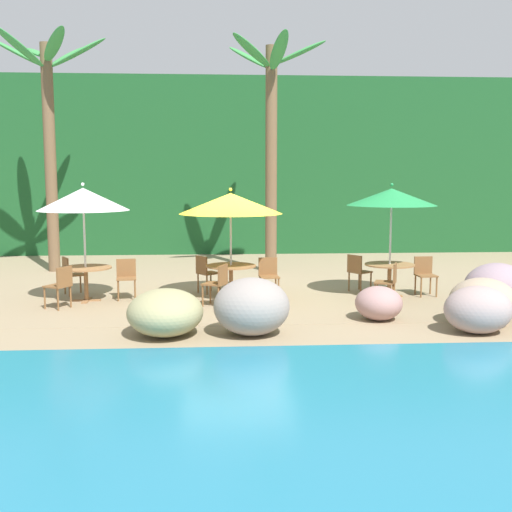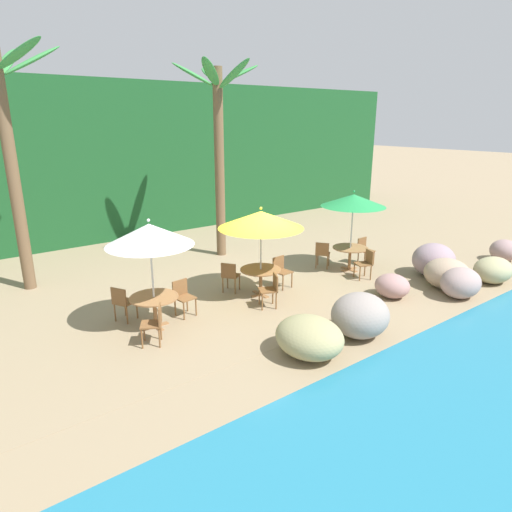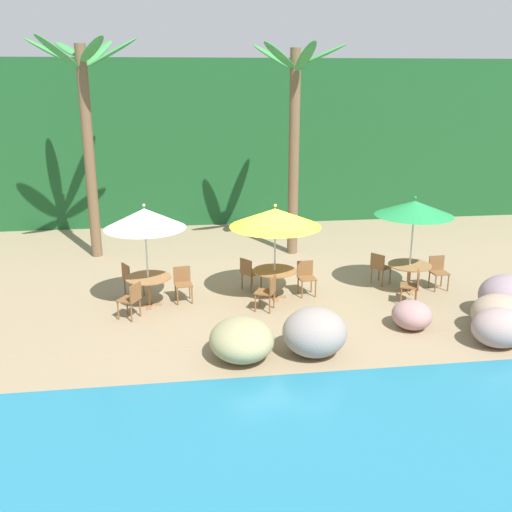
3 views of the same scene
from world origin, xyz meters
name	(u,v)px [view 3 (image 3 of 3)]	position (x,y,z in m)	size (l,w,h in m)	color
ground_plane	(280,297)	(0.00, 0.00, 0.00)	(120.00, 120.00, 0.00)	#937F60
terrace_deck	(280,297)	(0.00, 0.00, 0.00)	(18.00, 5.20, 0.01)	#937F60
foliage_backdrop	(240,141)	(0.00, 9.00, 3.00)	(28.00, 2.40, 6.00)	#194C23
rock_seawall	(452,320)	(3.18, -2.90, 0.42)	(10.73, 2.88, 1.01)	#9A9566
umbrella_white	(145,218)	(-3.27, -0.14, 2.19)	(1.93, 1.93, 2.54)	silver
dining_table_white	(148,282)	(-3.27, -0.14, 0.61)	(1.10, 1.10, 0.74)	olive
chair_white_seaward	(183,281)	(-2.44, 0.07, 0.51)	(0.47, 0.48, 0.87)	brown
chair_white_inland	(130,277)	(-3.75, 0.57, 0.51)	(0.58, 0.57, 0.87)	brown
chair_white_left	(132,298)	(-3.62, -0.92, 0.51)	(0.58, 0.58, 0.87)	brown
umbrella_yellow	(275,218)	(-0.15, -0.05, 2.09)	(2.24, 2.24, 2.42)	silver
dining_table_yellow	(275,275)	(-0.15, -0.05, 0.61)	(1.10, 1.10, 0.74)	olive
chair_yellow_seaward	(306,275)	(0.69, 0.11, 0.51)	(0.45, 0.46, 0.87)	brown
chair_yellow_inland	(249,272)	(-0.72, 0.59, 0.51)	(0.59, 0.59, 0.87)	brown
chair_yellow_left	(268,290)	(-0.44, -0.86, 0.51)	(0.57, 0.56, 0.87)	brown
umbrella_green	(414,208)	(3.37, -0.07, 2.22)	(1.97, 1.97, 2.52)	silver
dining_table_green	(409,269)	(3.37, -0.07, 0.61)	(1.10, 1.10, 0.74)	olive
chair_green_seaward	(438,270)	(4.21, 0.06, 0.51)	(0.44, 0.45, 0.87)	brown
chair_green_inland	(379,266)	(2.79, 0.56, 0.51)	(0.59, 0.59, 0.87)	brown
chair_green_left	(413,284)	(3.14, -0.90, 0.51)	(0.55, 0.55, 0.87)	brown
palm_tree_nearest	(85,114)	(-5.05, 4.32, 4.32)	(3.27, 3.07, 6.47)	brown
palm_tree_second	(294,122)	(1.06, 3.79, 4.06)	(2.73, 2.95, 6.34)	brown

